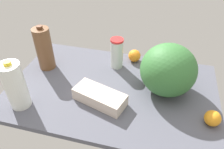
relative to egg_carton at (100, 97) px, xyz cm
name	(u,v)px	position (x,y,z in cm)	size (l,w,h in cm)	color
countertop	(112,90)	(3.56, 12.46, -4.97)	(120.00, 76.00, 3.00)	#50525E
egg_carton	(100,97)	(0.00, 0.00, 0.00)	(28.33, 11.92, 6.94)	beige
tumbler_cup	(117,53)	(1.01, 34.37, 6.64)	(8.21, 8.21, 20.14)	silver
milk_jug	(15,86)	(-40.13, -12.41, 9.66)	(10.62, 10.62, 27.83)	white
chocolate_milk_jug	(44,49)	(-42.71, 22.31, 10.35)	(10.31, 10.31, 29.20)	brown
watermelon	(168,70)	(33.29, 18.62, 10.92)	(30.36, 30.36, 28.77)	#357035
orange_near_front	(213,118)	(56.94, -0.69, 0.44)	(7.83, 7.83, 7.83)	orange
orange_beside_bowl	(134,56)	(11.16, 43.22, 0.67)	(8.28, 8.28, 8.28)	orange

